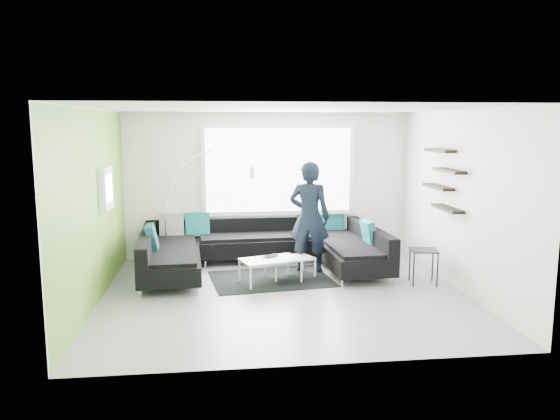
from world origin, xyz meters
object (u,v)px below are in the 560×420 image
Objects in this scene: sectional_sofa at (262,249)px; coffee_table at (280,268)px; side_table at (423,267)px; arc_lamp at (165,207)px; person at (309,217)px; laptop at (273,256)px.

sectional_sofa reaches higher than coffee_table.
arc_lamp is at bearing 155.85° from side_table.
coffee_table is 2.34m from side_table.
coffee_table is (0.27, -0.58, -0.19)m from sectional_sofa.
arc_lamp reaches higher than person.
person is 1.02m from laptop.
laptop is (-0.13, -0.03, 0.21)m from coffee_table.
coffee_table is 3.41× the size of laptop.
laptop is (0.13, -0.61, 0.02)m from sectional_sofa.
sectional_sofa is at bearing 156.67° from side_table.
laptop is at bearing 55.18° from person.
arc_lamp is at bearing 105.13° from laptop.
person is at bearing -10.83° from sectional_sofa.
arc_lamp is 2.72m from person.
laptop reaches higher than coffee_table.
laptop is at bearing 168.53° from side_table.
side_table is at bearing 169.95° from person.
person is 5.46× the size of laptop.
side_table reaches higher than laptop.
person is at bearing -33.23° from arc_lamp.
laptop is at bearing -50.70° from arc_lamp.
arc_lamp reaches higher than side_table.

